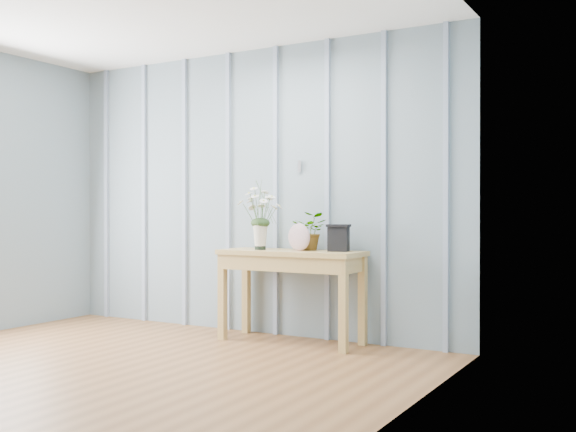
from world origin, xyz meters
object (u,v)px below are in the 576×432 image
Objects in this scene: felt_disc_vessel at (299,237)px; carved_box at (339,238)px; daisy_vase at (260,206)px; sideboard at (291,264)px.

felt_disc_vessel is 0.32m from carved_box.
felt_disc_vessel is 1.03× the size of carved_box.
daisy_vase reaches higher than carved_box.
carved_box is (0.32, 0.08, -0.00)m from felt_disc_vessel.
daisy_vase is 0.43m from felt_disc_vessel.
daisy_vase reaches higher than felt_disc_vessel.
felt_disc_vessel reaches higher than carved_box.
daisy_vase is at bearing -166.85° from sideboard.
daisy_vase is at bearing -165.03° from felt_disc_vessel.
sideboard is 5.42× the size of felt_disc_vessel.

